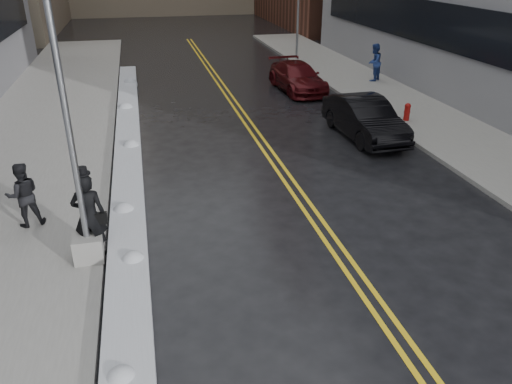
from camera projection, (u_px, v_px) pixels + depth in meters
ground at (248, 296)px, 10.52m from camera, size 160.00×160.00×0.00m
sidewalk_west at (35, 150)px, 18.09m from camera, size 5.50×50.00×0.15m
sidewalk_east at (427, 120)px, 21.30m from camera, size 4.00×50.00×0.15m
lane_line_left at (253, 135)px, 19.77m from camera, size 0.12×50.00×0.01m
lane_line_right at (260, 134)px, 19.83m from camera, size 0.12×50.00×0.01m
snow_ridge at (128, 160)px, 16.97m from camera, size 0.90×30.00×0.34m
lamppost at (74, 163)px, 10.50m from camera, size 0.65×0.65×7.62m
fire_hydrant at (407, 111)px, 20.89m from camera, size 0.26×0.26×0.73m
traffic_signal at (298, 7)px, 31.84m from camera, size 0.16×0.20×6.00m
pedestrian_fedora at (89, 216)px, 11.26m from camera, size 0.79×0.56×2.05m
pedestrian_b at (23, 195)px, 12.60m from camera, size 0.97×0.85×1.71m
pedestrian_east at (374, 62)px, 27.12m from camera, size 1.22×1.20×1.99m
car_black at (364, 118)px, 19.22m from camera, size 1.84×4.78×1.55m
car_maroon at (297, 77)px, 25.84m from camera, size 2.25×4.99×1.42m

